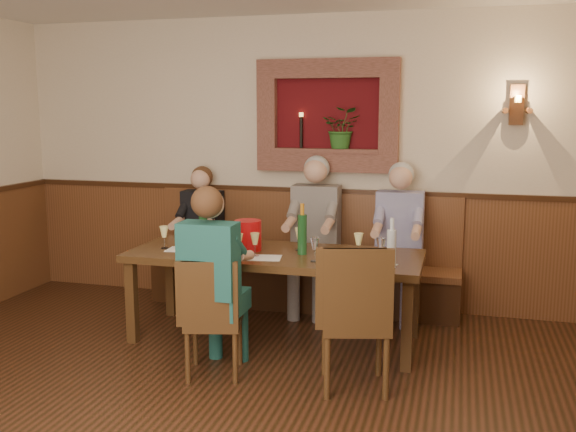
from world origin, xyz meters
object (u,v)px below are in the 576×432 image
Objects in this scene: chair_near_right at (355,347)px; wine_bottle_green_a at (302,233)px; bench at (302,274)px; dining_table at (275,261)px; chair_near_left at (214,341)px; person_chair_front at (214,297)px; person_bench_mid at (314,248)px; wine_bottle_green_b at (203,228)px; person_bench_left at (200,247)px; water_bottle at (391,247)px; spittoon_bucket at (248,235)px; person_bench_right at (398,255)px.

chair_near_right is 2.49× the size of wine_bottle_green_a.
bench is at bearing 103.85° from wine_bottle_green_a.
chair_near_right is (0.80, -0.77, -0.37)m from dining_table.
chair_near_left is 0.32m from person_chair_front.
bench is at bearing 142.29° from person_bench_mid.
person_chair_front is 1.01m from wine_bottle_green_b.
person_bench_left is (-1.02, 0.84, -0.12)m from dining_table.
dining_table is 6.43× the size of water_bottle.
person_chair_front is at bearing -106.23° from dining_table.
wine_bottle_green_b is (-1.45, 0.84, 0.61)m from chair_near_right.
chair_near_right is at bearing -29.97° from wine_bottle_green_b.
person_bench_left reaches higher than spittoon_bucket.
spittoon_bucket is 0.47m from wine_bottle_green_a.
chair_near_right is at bearing -53.61° from wine_bottle_green_a.
chair_near_left is 1.02m from chair_near_right.
person_bench_left is 0.97× the size of person_chair_front.
wine_bottle_green_b is at bearing 173.01° from spittoon_bucket.
bench is 1.75m from person_chair_front.
chair_near_right is 0.74× the size of person_chair_front.
chair_near_left is 2.04m from person_bench_right.
person_bench_left reaches higher than dining_table.
chair_near_left is at bearing -119.40° from wine_bottle_green_a.
spittoon_bucket is (-0.01, 0.83, 0.62)m from chair_near_left.
dining_table is at bearing -4.44° from spittoon_bucket.
spittoon_bucket is (-1.03, 0.79, 0.58)m from chair_near_right.
dining_table is at bearing 165.65° from water_bottle.
chair_near_right reaches higher than chair_near_left.
dining_table is 2.32× the size of chair_near_right.
chair_near_right is 1.06m from person_chair_front.
bench reaches higher than chair_near_right.
chair_near_right is 2.77× the size of water_bottle.
spittoon_bucket is 0.68× the size of water_bottle.
person_bench_right is 3.46× the size of wine_bottle_green_a.
person_bench_mid is 3.75× the size of wine_bottle_green_b.
person_bench_mid is at bearing 96.41° from wine_bottle_green_a.
person_bench_right reaches higher than water_bottle.
chair_near_left is 2.37× the size of water_bottle.
dining_table is at bearing -90.00° from bench.
dining_table is 0.31m from spittoon_bucket.
wine_bottle_green_b is at bearing -136.12° from person_bench_mid.
person_bench_left is at bearing -174.22° from bench.
bench is 1.10m from spittoon_bucket.
bench is 11.84× the size of spittoon_bucket.
person_bench_left is at bearing 179.92° from person_bench_right.
person_bench_left reaches higher than wine_bottle_green_b.
water_bottle reaches higher than chair_near_right.
bench is at bearing 53.04° from wine_bottle_green_b.
wine_bottle_green_a is at bearing 161.68° from water_bottle.
chair_near_right is at bearing 0.53° from person_chair_front.
spittoon_bucket is at bearing 90.72° from person_chair_front.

